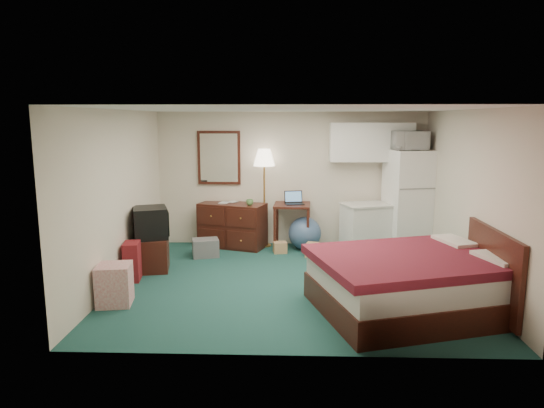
{
  "coord_description": "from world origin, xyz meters",
  "views": [
    {
      "loc": [
        -0.04,
        -6.82,
        2.37
      ],
      "look_at": [
        -0.29,
        0.42,
        1.09
      ],
      "focal_mm": 32.0,
      "sensor_mm": 36.0,
      "label": 1
    }
  ],
  "objects_px": {
    "bed": "(411,284)",
    "fridge": "(409,200)",
    "dresser": "(232,225)",
    "kitchen_counter": "(365,228)",
    "floor_lamp": "(264,198)",
    "desk": "(292,226)",
    "suitcase": "(132,261)",
    "tv_stand": "(152,254)"
  },
  "relations": [
    {
      "from": "bed",
      "to": "floor_lamp",
      "type": "bearing_deg",
      "value": 105.81
    },
    {
      "from": "desk",
      "to": "suitcase",
      "type": "bearing_deg",
      "value": -138.04
    },
    {
      "from": "kitchen_counter",
      "to": "fridge",
      "type": "bearing_deg",
      "value": -10.82
    },
    {
      "from": "tv_stand",
      "to": "suitcase",
      "type": "distance_m",
      "value": 0.51
    },
    {
      "from": "desk",
      "to": "fridge",
      "type": "xyz_separation_m",
      "value": [
        2.11,
        -0.05,
        0.5
      ]
    },
    {
      "from": "dresser",
      "to": "bed",
      "type": "relative_size",
      "value": 0.55
    },
    {
      "from": "kitchen_counter",
      "to": "tv_stand",
      "type": "xyz_separation_m",
      "value": [
        -3.55,
        -1.27,
        -0.16
      ]
    },
    {
      "from": "kitchen_counter",
      "to": "suitcase",
      "type": "bearing_deg",
      "value": -172.65
    },
    {
      "from": "desk",
      "to": "tv_stand",
      "type": "distance_m",
      "value": 2.65
    },
    {
      "from": "fridge",
      "to": "suitcase",
      "type": "bearing_deg",
      "value": -169.29
    },
    {
      "from": "fridge",
      "to": "bed",
      "type": "height_order",
      "value": "fridge"
    },
    {
      "from": "desk",
      "to": "fridge",
      "type": "bearing_deg",
      "value": 1.72
    },
    {
      "from": "desk",
      "to": "fridge",
      "type": "relative_size",
      "value": 0.45
    },
    {
      "from": "floor_lamp",
      "to": "fridge",
      "type": "height_order",
      "value": "fridge"
    },
    {
      "from": "dresser",
      "to": "bed",
      "type": "height_order",
      "value": "dresser"
    },
    {
      "from": "kitchen_counter",
      "to": "tv_stand",
      "type": "distance_m",
      "value": 3.78
    },
    {
      "from": "desk",
      "to": "bed",
      "type": "height_order",
      "value": "desk"
    },
    {
      "from": "desk",
      "to": "tv_stand",
      "type": "bearing_deg",
      "value": -144.31
    },
    {
      "from": "fridge",
      "to": "tv_stand",
      "type": "bearing_deg",
      "value": -174.29
    },
    {
      "from": "desk",
      "to": "suitcase",
      "type": "xyz_separation_m",
      "value": [
        -2.38,
        -1.92,
        -0.13
      ]
    },
    {
      "from": "dresser",
      "to": "floor_lamp",
      "type": "relative_size",
      "value": 0.66
    },
    {
      "from": "dresser",
      "to": "tv_stand",
      "type": "height_order",
      "value": "dresser"
    },
    {
      "from": "bed",
      "to": "fridge",
      "type": "bearing_deg",
      "value": 60.61
    },
    {
      "from": "bed",
      "to": "kitchen_counter",
      "type": "bearing_deg",
      "value": 75.9
    },
    {
      "from": "dresser",
      "to": "fridge",
      "type": "relative_size",
      "value": 0.66
    },
    {
      "from": "floor_lamp",
      "to": "bed",
      "type": "bearing_deg",
      "value": -57.37
    },
    {
      "from": "floor_lamp",
      "to": "bed",
      "type": "relative_size",
      "value": 0.82
    },
    {
      "from": "kitchen_counter",
      "to": "fridge",
      "type": "relative_size",
      "value": 0.46
    },
    {
      "from": "dresser",
      "to": "kitchen_counter",
      "type": "distance_m",
      "value": 2.44
    },
    {
      "from": "tv_stand",
      "to": "kitchen_counter",
      "type": "bearing_deg",
      "value": 8.98
    },
    {
      "from": "fridge",
      "to": "suitcase",
      "type": "xyz_separation_m",
      "value": [
        -4.48,
        -1.87,
        -0.63
      ]
    },
    {
      "from": "bed",
      "to": "tv_stand",
      "type": "height_order",
      "value": "bed"
    },
    {
      "from": "floor_lamp",
      "to": "suitcase",
      "type": "bearing_deg",
      "value": -132.39
    },
    {
      "from": "fridge",
      "to": "suitcase",
      "type": "relative_size",
      "value": 3.18
    },
    {
      "from": "dresser",
      "to": "floor_lamp",
      "type": "distance_m",
      "value": 0.78
    },
    {
      "from": "suitcase",
      "to": "tv_stand",
      "type": "bearing_deg",
      "value": 64.08
    },
    {
      "from": "floor_lamp",
      "to": "tv_stand",
      "type": "relative_size",
      "value": 3.23
    },
    {
      "from": "desk",
      "to": "bed",
      "type": "distance_m",
      "value": 3.31
    },
    {
      "from": "dresser",
      "to": "kitchen_counter",
      "type": "bearing_deg",
      "value": 13.65
    },
    {
      "from": "kitchen_counter",
      "to": "fridge",
      "type": "height_order",
      "value": "fridge"
    },
    {
      "from": "kitchen_counter",
      "to": "bed",
      "type": "distance_m",
      "value": 2.82
    },
    {
      "from": "kitchen_counter",
      "to": "suitcase",
      "type": "xyz_separation_m",
      "value": [
        -3.7,
        -1.77,
        -0.13
      ]
    }
  ]
}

